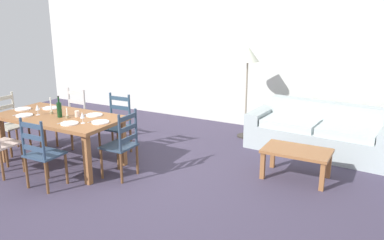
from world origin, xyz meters
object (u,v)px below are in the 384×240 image
dining_table (60,121)px  standing_lamp (248,60)px  dining_chair_far_right (116,124)px  couch (320,135)px  dining_chair_near_right (42,153)px  wine_glass_near_left (37,108)px  dining_chair_head_east (122,145)px  wine_glass_near_right (82,116)px  dining_chair_head_west (10,124)px  wine_bottle (59,109)px  coffee_cup_primary (77,114)px  dining_chair_far_left (73,118)px  coffee_table (297,154)px

dining_table → standing_lamp: standing_lamp is taller
dining_chair_far_right → couch: bearing=28.7°
dining_chair_near_right → wine_glass_near_left: 1.03m
dining_chair_head_east → wine_glass_near_right: 0.67m
dining_chair_far_right → standing_lamp: bearing=49.1°
dining_chair_head_east → standing_lamp: (0.85, 2.50, 0.93)m
dining_chair_head_west → dining_chair_head_east: 2.23m
dining_chair_head_east → standing_lamp: bearing=71.2°
wine_bottle → wine_glass_near_left: 0.38m
dining_chair_near_right → dining_chair_head_west: same height
dining_chair_far_right → coffee_cup_primary: bearing=-103.4°
wine_bottle → wine_glass_near_right: wine_bottle is taller
dining_chair_far_left → wine_glass_near_left: dining_chair_far_left is taller
wine_glass_near_right → coffee_cup_primary: bearing=145.1°
wine_glass_near_left → dining_chair_far_right: bearing=49.6°
dining_table → dining_chair_head_west: (-1.12, -0.02, -0.19)m
dining_chair_head_west → wine_bottle: (1.19, -0.04, 0.39)m
dining_chair_far_right → coffee_table: dining_chair_far_right is taller
standing_lamp → dining_chair_head_west: bearing=-140.5°
dining_chair_near_right → coffee_table: size_ratio=1.07×
dining_chair_head_east → coffee_table: size_ratio=1.07×
dining_chair_head_west → standing_lamp: standing_lamp is taller
dining_chair_head_west → couch: bearing=28.0°
dining_chair_far_left → couch: (3.80, 1.61, -0.19)m
wine_glass_near_left → dining_chair_near_right: bearing=-40.5°
wine_bottle → wine_glass_near_right: bearing=-9.0°
wine_bottle → coffee_table: size_ratio=0.35×
dining_chair_head_east → wine_glass_near_right: dining_chair_head_east is taller
wine_bottle → wine_glass_near_left: size_ratio=1.96×
wine_bottle → couch: (3.25, 2.39, -0.58)m
coffee_table → dining_chair_far_right: bearing=-172.6°
dining_chair_near_right → standing_lamp: size_ratio=0.59×
dining_table → dining_chair_near_right: dining_chair_near_right is taller
wine_glass_near_left → coffee_cup_primary: 0.62m
wine_bottle → dining_chair_far_right: bearing=65.6°
wine_bottle → couch: wine_bottle is taller
wine_glass_near_right → dining_table: bearing=167.0°
wine_glass_near_left → dining_table: bearing=20.8°
wine_bottle → coffee_cup_primary: wine_bottle is taller
dining_table → wine_glass_near_left: wine_glass_near_left is taller
dining_table → coffee_cup_primary: bearing=16.3°
couch → standing_lamp: (-1.36, 0.18, 1.12)m
dining_chair_near_right → dining_chair_head_east: same height
dining_chair_head_west → couch: 5.03m
dining_table → dining_chair_far_left: (-0.48, 0.73, -0.19)m
dining_chair_near_right → wine_glass_near_left: size_ratio=5.96×
dining_chair_far_right → coffee_cup_primary: (-0.16, -0.68, 0.32)m
dining_chair_far_right → wine_glass_near_left: (-0.75, -0.88, 0.38)m
dining_chair_far_right → couch: (2.88, 1.58, -0.19)m
dining_chair_far_left → dining_chair_near_right: bearing=-58.8°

